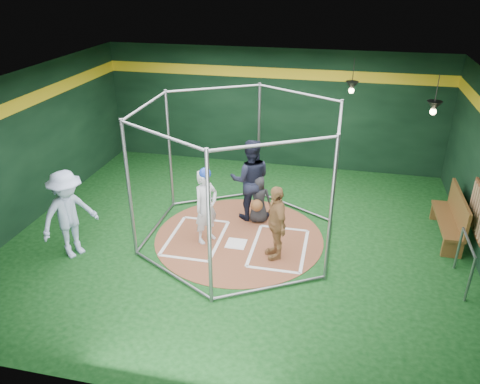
% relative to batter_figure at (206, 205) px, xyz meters
% --- Properties ---
extents(room_shell, '(10.10, 9.10, 3.53)m').
position_rel_batter_figure_xyz_m(room_shell, '(0.67, 0.29, 0.87)').
color(room_shell, '#0B330F').
rests_on(room_shell, ground).
extents(clay_disc, '(3.80, 3.80, 0.01)m').
position_rel_batter_figure_xyz_m(clay_disc, '(0.67, 0.28, -0.88)').
color(clay_disc, brown).
rests_on(clay_disc, ground).
extents(home_plate, '(0.43, 0.43, 0.01)m').
position_rel_batter_figure_xyz_m(home_plate, '(0.67, -0.02, -0.87)').
color(home_plate, white).
rests_on(home_plate, clay_disc).
extents(batter_box_left, '(1.17, 1.77, 0.01)m').
position_rel_batter_figure_xyz_m(batter_box_left, '(-0.28, 0.03, -0.87)').
color(batter_box_left, white).
rests_on(batter_box_left, clay_disc).
extents(batter_box_right, '(1.17, 1.77, 0.01)m').
position_rel_batter_figure_xyz_m(batter_box_right, '(1.62, 0.03, -0.87)').
color(batter_box_right, white).
rests_on(batter_box_right, clay_disc).
extents(batting_cage, '(4.05, 4.67, 3.00)m').
position_rel_batter_figure_xyz_m(batting_cage, '(0.67, 0.28, 0.62)').
color(batting_cage, gray).
rests_on(batting_cage, ground).
extents(bat_rack, '(0.07, 1.25, 0.98)m').
position_rel_batter_figure_xyz_m(bat_rack, '(5.60, 0.68, 0.17)').
color(bat_rack, brown).
rests_on(bat_rack, room_shell).
extents(pendant_lamp_near, '(0.34, 0.34, 0.90)m').
position_rel_batter_figure_xyz_m(pendant_lamp_near, '(2.87, 3.88, 1.86)').
color(pendant_lamp_near, black).
rests_on(pendant_lamp_near, room_shell).
extents(pendant_lamp_far, '(0.34, 0.34, 0.90)m').
position_rel_batter_figure_xyz_m(pendant_lamp_far, '(4.67, 2.28, 1.86)').
color(pendant_lamp_far, black).
rests_on(pendant_lamp_far, room_shell).
extents(batter_figure, '(0.66, 0.73, 1.75)m').
position_rel_batter_figure_xyz_m(batter_figure, '(0.00, 0.00, 0.00)').
color(batter_figure, silver).
rests_on(batter_figure, clay_disc).
extents(visitor_leopard, '(0.77, 1.03, 1.62)m').
position_rel_batter_figure_xyz_m(visitor_leopard, '(1.58, -0.28, -0.06)').
color(visitor_leopard, tan).
rests_on(visitor_leopard, clay_disc).
extents(catcher_figure, '(0.64, 0.64, 1.17)m').
position_rel_batter_figure_xyz_m(catcher_figure, '(0.96, 1.10, -0.29)').
color(catcher_figure, black).
rests_on(catcher_figure, clay_disc).
extents(umpire, '(1.11, 0.95, 1.99)m').
position_rel_batter_figure_xyz_m(umpire, '(0.73, 1.26, 0.12)').
color(umpire, black).
rests_on(umpire, clay_disc).
extents(bystander_blue, '(1.22, 1.43, 1.92)m').
position_rel_batter_figure_xyz_m(bystander_blue, '(-2.60, -1.14, 0.08)').
color(bystander_blue, '#AABDE1').
rests_on(bystander_blue, ground).
extents(dugout_bench, '(0.43, 1.86, 1.09)m').
position_rel_batter_figure_xyz_m(dugout_bench, '(5.30, 1.32, -0.33)').
color(dugout_bench, brown).
rests_on(dugout_bench, ground).
extents(steel_railing, '(0.05, 1.11, 0.96)m').
position_rel_batter_figure_xyz_m(steel_railing, '(5.22, -0.45, -0.24)').
color(steel_railing, gray).
rests_on(steel_railing, ground).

